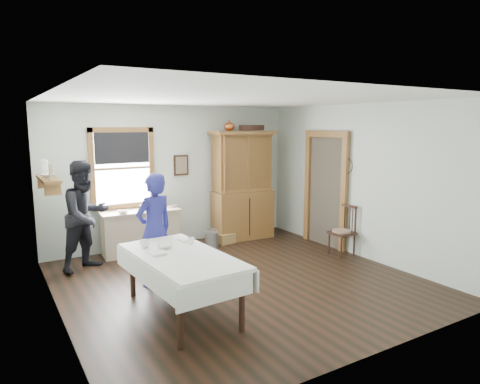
# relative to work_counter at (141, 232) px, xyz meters

# --- Properties ---
(room) EXTENTS (5.01, 5.01, 2.70)m
(room) POSITION_rel_work_counter_xyz_m (0.80, -2.16, 0.95)
(room) COLOR black
(room) RESTS_ON ground
(window) EXTENTS (1.18, 0.07, 1.48)m
(window) POSITION_rel_work_counter_xyz_m (-0.20, 0.30, 1.24)
(window) COLOR white
(window) RESTS_ON room
(doorway) EXTENTS (0.09, 1.14, 2.22)m
(doorway) POSITION_rel_work_counter_xyz_m (3.26, -1.31, 0.76)
(doorway) COLOR #473F33
(doorway) RESTS_ON room
(wall_shelf) EXTENTS (0.24, 1.00, 0.44)m
(wall_shelf) POSITION_rel_work_counter_xyz_m (-1.57, -0.62, 1.17)
(wall_shelf) COLOR olive
(wall_shelf) RESTS_ON room
(framed_picture) EXTENTS (0.30, 0.04, 0.40)m
(framed_picture) POSITION_rel_work_counter_xyz_m (0.95, 0.30, 1.15)
(framed_picture) COLOR #321A11
(framed_picture) RESTS_ON room
(rug_beater) EXTENTS (0.01, 0.27, 0.27)m
(rug_beater) POSITION_rel_work_counter_xyz_m (3.25, -1.86, 1.32)
(rug_beater) COLOR black
(rug_beater) RESTS_ON room
(work_counter) EXTENTS (1.43, 0.61, 0.80)m
(work_counter) POSITION_rel_work_counter_xyz_m (0.00, 0.00, 0.00)
(work_counter) COLOR tan
(work_counter) RESTS_ON room
(china_hutch) EXTENTS (1.33, 0.70, 2.21)m
(china_hutch) POSITION_rel_work_counter_xyz_m (2.15, -0.04, 0.70)
(china_hutch) COLOR olive
(china_hutch) RESTS_ON room
(dining_table) EXTENTS (1.11, 1.94, 0.75)m
(dining_table) POSITION_rel_work_counter_xyz_m (-0.36, -2.72, -0.02)
(dining_table) COLOR white
(dining_table) RESTS_ON room
(spindle_chair) EXTENTS (0.43, 0.43, 0.91)m
(spindle_chair) POSITION_rel_work_counter_xyz_m (3.06, -1.99, 0.06)
(spindle_chair) COLOR #321A11
(spindle_chair) RESTS_ON room
(pail) EXTENTS (0.34, 0.34, 0.29)m
(pail) POSITION_rel_work_counter_xyz_m (1.29, -0.32, -0.26)
(pail) COLOR #9B9DA3
(pail) RESTS_ON room
(wicker_basket) EXTENTS (0.36, 0.27, 0.20)m
(wicker_basket) POSITION_rel_work_counter_xyz_m (1.65, -0.23, -0.30)
(wicker_basket) COLOR #AD874E
(wicker_basket) RESTS_ON room
(woman_blue) EXTENTS (0.64, 0.51, 1.53)m
(woman_blue) POSITION_rel_work_counter_xyz_m (-0.32, -1.64, 0.37)
(woman_blue) COLOR navy
(woman_blue) RESTS_ON room
(figure_dark) EXTENTS (1.00, 0.92, 1.65)m
(figure_dark) POSITION_rel_work_counter_xyz_m (-1.02, -0.40, 0.42)
(figure_dark) COLOR black
(figure_dark) RESTS_ON room
(table_cup_a) EXTENTS (0.15, 0.15, 0.10)m
(table_cup_a) POSITION_rel_work_counter_xyz_m (-0.65, -2.19, 0.40)
(table_cup_a) COLOR white
(table_cup_a) RESTS_ON dining_table
(table_cup_b) EXTENTS (0.10, 0.10, 0.09)m
(table_cup_b) POSITION_rel_work_counter_xyz_m (-0.06, -2.35, 0.40)
(table_cup_b) COLOR white
(table_cup_b) RESTS_ON dining_table
(table_bowl) EXTENTS (0.27, 0.27, 0.05)m
(table_bowl) POSITION_rel_work_counter_xyz_m (-0.44, -2.35, 0.38)
(table_bowl) COLOR white
(table_bowl) RESTS_ON dining_table
(counter_book) EXTENTS (0.21, 0.25, 0.02)m
(counter_book) POSITION_rel_work_counter_xyz_m (0.55, 0.02, 0.41)
(counter_book) COLOR #7C6853
(counter_book) RESTS_ON work_counter
(counter_bowl) EXTENTS (0.23, 0.23, 0.06)m
(counter_bowl) POSITION_rel_work_counter_xyz_m (-0.35, -0.13, 0.43)
(counter_bowl) COLOR white
(counter_bowl) RESTS_ON work_counter
(shelf_bowl) EXTENTS (0.22, 0.22, 0.05)m
(shelf_bowl) POSITION_rel_work_counter_xyz_m (-1.57, -0.61, 1.20)
(shelf_bowl) COLOR white
(shelf_bowl) RESTS_ON wall_shelf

